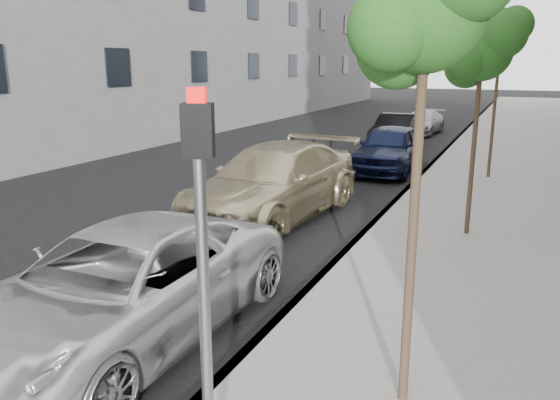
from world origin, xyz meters
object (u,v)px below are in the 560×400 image
Objects in this scene: tree_mid at (484,51)px; sedan_black at (396,130)px; suv at (274,182)px; tree_near at (429,13)px; signal_pole at (202,246)px; sedan_blue at (389,148)px; minivan at (121,287)px; sedan_rear at (422,122)px; tree_far at (502,36)px.

sedan_black is at bearing 109.07° from tree_mid.
tree_near is at bearing -49.45° from suv.
signal_pole reaches higher than sedan_blue.
minivan is (-3.81, -6.50, -3.13)m from tree_mid.
tree_mid is 5.44m from suv.
sedan_rear is (-2.70, 26.04, -1.62)m from signal_pole.
tree_near is at bearing -90.00° from tree_mid.
sedan_blue is at bearing 74.46° from signal_pole.
tree_mid is 0.82× the size of minivan.
sedan_blue is (-3.33, 0.32, -3.65)m from tree_far.
minivan is at bearing 179.97° from tree_near.
sedan_blue reaches higher than minivan.
sedan_black is 1.05× the size of sedan_rear.
minivan is at bearing -88.04° from sedan_black.
signal_pole is at bearing -79.73° from sedan_rear.
sedan_rear is at bearing 86.88° from sedan_black.
tree_mid is at bearing -70.72° from sedan_black.
suv is 1.38× the size of sedan_black.
sedan_blue is (1.20, 6.94, -0.07)m from suv.
tree_mid is 6.52m from tree_far.
minivan reaches higher than sedan_black.
signal_pole is 26.23m from sedan_rear.
tree_near is 1.13× the size of sedan_rear.
tree_near is 5.07m from minivan.
suv is at bearing -124.35° from tree_far.
minivan is 1.26× the size of sedan_black.
tree_far is 14.96m from signal_pole.
sedan_black is at bearing 99.77° from sedan_blue.
sedan_blue is (-1.92, 15.05, -1.42)m from signal_pole.
tree_near is 0.78× the size of suv.
tree_far is at bearing 74.71° from minivan.
suv is 1.28× the size of sedan_blue.
signal_pole reaches higher than sedan_rear.
signal_pole is at bearing -95.47° from tree_far.
signal_pole is at bearing -34.59° from minivan.
suv is (-4.52, -6.62, -3.58)m from tree_far.
minivan is at bearing 121.54° from signal_pole.
sedan_rear is at bearing 109.94° from tree_far.
sedan_rear is (0.30, 5.08, -0.11)m from sedan_black.
sedan_blue is at bearing 104.02° from tree_near.
tree_far is 0.86× the size of suv.
tree_near is at bearing -76.53° from sedan_blue.
sedan_blue is (-3.33, 13.32, -3.31)m from tree_near.
sedan_blue is at bearing -81.59° from sedan_rear.
sedan_rear is (-0.78, 11.00, -0.20)m from sedan_blue.
sedan_black is at bearing 102.89° from tree_near.
signal_pole is 8.79m from suv.
tree_near reaches higher than sedan_rear.
tree_near is at bearing -76.90° from sedan_black.
minivan is 6.42m from suv.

